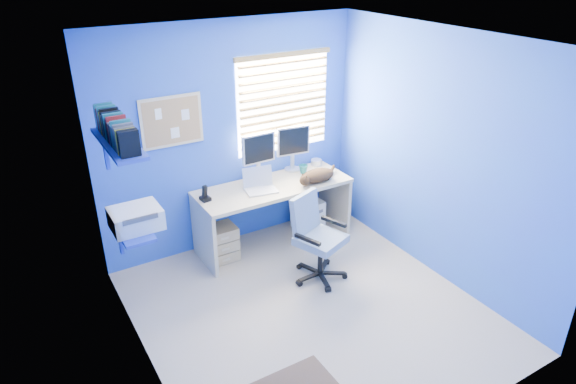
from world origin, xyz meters
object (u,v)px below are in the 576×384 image
laptop (261,182)px  cat (318,175)px  office_chair (317,248)px  tower_pc (308,214)px  desk (273,215)px

laptop → cat: laptop is taller
laptop → office_chair: 0.94m
laptop → tower_pc: size_ratio=0.73×
desk → tower_pc: size_ratio=3.88×
desk → tower_pc: desk is taller
laptop → tower_pc: 0.92m
desk → tower_pc: (0.49, 0.03, -0.14)m
office_chair → desk: bearing=93.7°
laptop → cat: bearing=1.1°
tower_pc → office_chair: office_chair is taller
office_chair → cat: bearing=56.1°
cat → tower_pc: (0.01, 0.20, -0.59)m
tower_pc → cat: bearing=-97.7°
cat → laptop: bearing=155.8°
cat → office_chair: (-0.43, -0.64, -0.48)m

